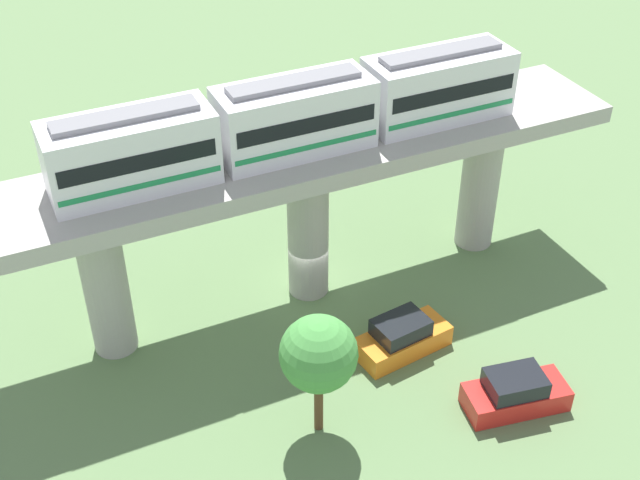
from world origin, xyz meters
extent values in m
plane|color=#5B7A4C|center=(0.00, 0.00, 0.00)|extent=(120.00, 120.00, 0.00)
cylinder|color=#A8A59E|center=(0.00, -9.38, 3.53)|extent=(1.90, 1.90, 7.07)
cylinder|color=#A8A59E|center=(0.00, 0.00, 3.53)|extent=(1.90, 1.90, 7.07)
cylinder|color=#A8A59E|center=(0.00, 9.38, 3.53)|extent=(1.90, 1.90, 7.07)
cube|color=#A8A59E|center=(0.00, 0.00, 7.47)|extent=(5.20, 28.85, 0.80)
cube|color=white|center=(0.00, -6.39, 9.37)|extent=(2.60, 6.60, 3.00)
cube|color=black|center=(0.00, -6.39, 9.62)|extent=(2.64, 6.07, 0.70)
cube|color=#1E8C4C|center=(0.00, -6.39, 8.62)|extent=(2.64, 6.34, 0.24)
cube|color=slate|center=(0.00, -6.39, 10.99)|extent=(1.10, 5.61, 0.24)
cube|color=white|center=(0.00, 0.56, 9.37)|extent=(2.60, 6.60, 3.00)
cube|color=black|center=(0.00, 0.56, 9.62)|extent=(2.64, 6.07, 0.70)
cube|color=#1E8C4C|center=(0.00, 0.56, 8.62)|extent=(2.64, 6.34, 0.24)
cube|color=slate|center=(0.00, 0.56, 10.99)|extent=(1.10, 5.61, 0.24)
cube|color=white|center=(0.00, 7.51, 9.37)|extent=(2.60, 6.60, 3.00)
cube|color=black|center=(0.00, 7.51, 9.62)|extent=(2.64, 6.07, 0.70)
cube|color=#1E8C4C|center=(0.00, 7.51, 8.62)|extent=(2.64, 6.34, 0.24)
cube|color=slate|center=(0.00, 7.51, 10.99)|extent=(1.10, 5.61, 0.24)
cube|color=red|center=(-10.46, -4.54, 0.50)|extent=(2.48, 4.44, 1.00)
cube|color=black|center=(-10.46, -4.39, 1.38)|extent=(2.01, 2.54, 0.76)
cube|color=orange|center=(-5.63, -2.00, 0.50)|extent=(2.35, 4.40, 1.00)
cube|color=black|center=(-5.63, -1.85, 1.38)|extent=(1.93, 2.50, 0.76)
cylinder|color=brown|center=(-8.13, 3.23, 1.59)|extent=(0.36, 0.36, 3.19)
sphere|color=#479342|center=(-8.13, 3.23, 4.01)|extent=(2.99, 2.99, 2.99)
cylinder|color=brown|center=(13.14, -12.01, 1.08)|extent=(0.36, 0.36, 2.16)
sphere|color=#38843D|center=(13.14, -12.01, 3.08)|extent=(3.34, 3.34, 3.34)
camera|label=1|loc=(-28.96, 12.85, 25.89)|focal=47.48mm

